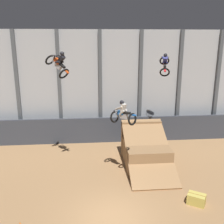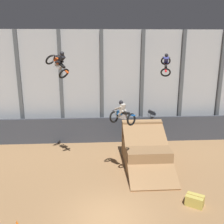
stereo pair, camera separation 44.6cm
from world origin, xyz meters
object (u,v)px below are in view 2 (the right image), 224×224
(hay_bale_trackside, at_px, (195,200))
(rider_bike_right_air, at_px, (166,64))
(rider_bike_left_air, at_px, (58,64))
(dirt_ramp, at_px, (145,150))
(rider_bike_center_air, at_px, (122,114))

(hay_bale_trackside, bearing_deg, rider_bike_right_air, 90.33)
(hay_bale_trackside, bearing_deg, rider_bike_left_air, 147.15)
(rider_bike_left_air, height_order, hay_bale_trackside, rider_bike_left_air)
(dirt_ramp, xyz_separation_m, rider_bike_center_air, (-1.82, -1.88, 3.19))
(rider_bike_left_air, bearing_deg, hay_bale_trackside, -81.97)
(rider_bike_left_air, distance_m, rider_bike_right_air, 7.67)
(rider_bike_center_air, relative_size, rider_bike_right_air, 0.88)
(rider_bike_left_air, xyz_separation_m, hay_bale_trackside, (7.36, -4.75, -6.72))
(rider_bike_left_air, height_order, rider_bike_center_air, rider_bike_left_air)
(rider_bike_right_air, distance_m, hay_bale_trackside, 9.55)
(hay_bale_trackside, bearing_deg, rider_bike_center_air, 138.05)
(rider_bike_right_air, relative_size, hay_bale_trackside, 1.74)
(dirt_ramp, distance_m, rider_bike_center_air, 4.12)
(dirt_ramp, distance_m, rider_bike_right_air, 6.35)
(rider_bike_center_air, bearing_deg, hay_bale_trackside, -83.76)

